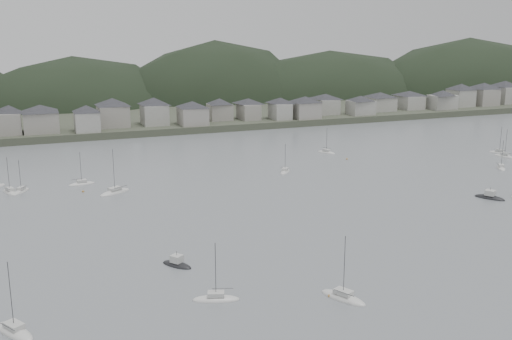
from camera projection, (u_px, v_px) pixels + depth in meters
name	position (u px, v px, depth m)	size (l,w,h in m)	color
ground	(416.00, 300.00, 101.37)	(900.00, 900.00, 0.00)	slate
far_shore_land	(127.00, 100.00, 368.35)	(900.00, 250.00, 3.00)	#383D2D
forested_ridge	(143.00, 126.00, 349.83)	(851.55, 103.94, 102.57)	black
waterfront_town	(272.00, 106.00, 283.36)	(451.48, 28.46, 12.92)	gray
sailboat_lead	(501.00, 168.00, 195.61)	(5.88, 7.46, 10.05)	silver
moored_fleet	(240.00, 208.00, 152.76)	(215.31, 164.16, 13.48)	silver
motor_launch_near	(490.00, 197.00, 161.53)	(6.58, 8.56, 3.95)	black
motor_launch_far	(177.00, 264.00, 116.02)	(6.02, 6.95, 3.65)	black
mooring_buoys	(258.00, 211.00, 149.64)	(192.36, 133.23, 0.70)	#B7833D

